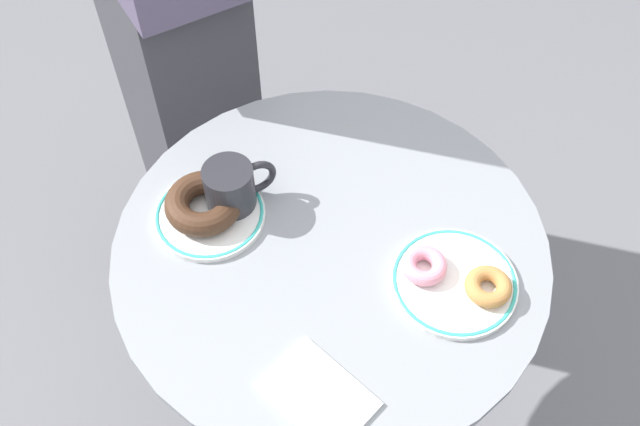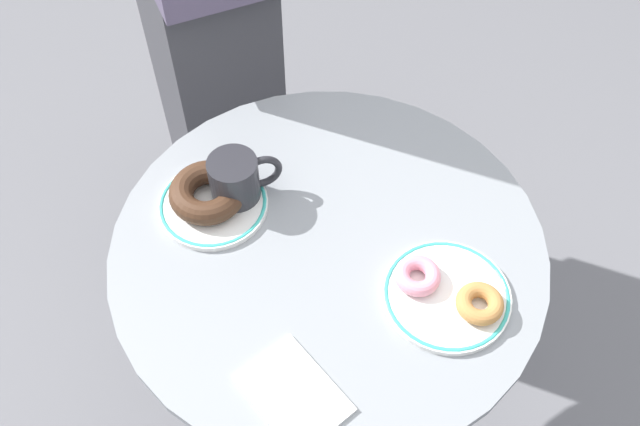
{
  "view_description": "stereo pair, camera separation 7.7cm",
  "coord_description": "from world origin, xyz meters",
  "px_view_note": "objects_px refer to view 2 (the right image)",
  "views": [
    {
      "loc": [
        0.21,
        -0.58,
        1.64
      ],
      "look_at": [
        -0.03,
        0.02,
        0.76
      ],
      "focal_mm": 39.31,
      "sensor_mm": 36.0,
      "label": 1
    },
    {
      "loc": [
        0.28,
        -0.55,
        1.64
      ],
      "look_at": [
        -0.03,
        0.02,
        0.76
      ],
      "focal_mm": 39.31,
      "sensor_mm": 36.0,
      "label": 2
    }
  ],
  "objects_px": {
    "plate_left": "(213,204)",
    "plate_right": "(447,294)",
    "donut_chocolate": "(207,192)",
    "coffee_mug": "(237,180)",
    "cafe_table": "(327,319)",
    "paper_napkin": "(294,393)",
    "donut_pink_frosted": "(418,274)",
    "donut_old_fashioned": "(479,305)"
  },
  "relations": [
    {
      "from": "cafe_table",
      "to": "donut_old_fashioned",
      "type": "relative_size",
      "value": 10.33
    },
    {
      "from": "plate_right",
      "to": "donut_pink_frosted",
      "type": "distance_m",
      "value": 0.05
    },
    {
      "from": "cafe_table",
      "to": "donut_old_fashioned",
      "type": "xyz_separation_m",
      "value": [
        0.25,
        -0.0,
        0.27
      ]
    },
    {
      "from": "paper_napkin",
      "to": "donut_pink_frosted",
      "type": "bearing_deg",
      "value": 72.81
    },
    {
      "from": "plate_left",
      "to": "plate_right",
      "type": "bearing_deg",
      "value": 3.73
    },
    {
      "from": "donut_pink_frosted",
      "to": "donut_old_fashioned",
      "type": "bearing_deg",
      "value": -3.89
    },
    {
      "from": "cafe_table",
      "to": "plate_right",
      "type": "distance_m",
      "value": 0.33
    },
    {
      "from": "donut_chocolate",
      "to": "donut_old_fashioned",
      "type": "distance_m",
      "value": 0.46
    },
    {
      "from": "plate_left",
      "to": "donut_pink_frosted",
      "type": "height_order",
      "value": "donut_pink_frosted"
    },
    {
      "from": "plate_left",
      "to": "paper_napkin",
      "type": "distance_m",
      "value": 0.35
    },
    {
      "from": "donut_chocolate",
      "to": "coffee_mug",
      "type": "distance_m",
      "value": 0.05
    },
    {
      "from": "cafe_table",
      "to": "donut_pink_frosted",
      "type": "height_order",
      "value": "donut_pink_frosted"
    },
    {
      "from": "plate_left",
      "to": "coffee_mug",
      "type": "relative_size",
      "value": 1.73
    },
    {
      "from": "donut_old_fashioned",
      "to": "plate_right",
      "type": "bearing_deg",
      "value": 173.66
    },
    {
      "from": "plate_left",
      "to": "plate_right",
      "type": "relative_size",
      "value": 0.93
    },
    {
      "from": "donut_pink_frosted",
      "to": "coffee_mug",
      "type": "distance_m",
      "value": 0.32
    },
    {
      "from": "plate_right",
      "to": "donut_old_fashioned",
      "type": "relative_size",
      "value": 2.74
    },
    {
      "from": "cafe_table",
      "to": "donut_chocolate",
      "type": "distance_m",
      "value": 0.35
    },
    {
      "from": "donut_pink_frosted",
      "to": "coffee_mug",
      "type": "relative_size",
      "value": 0.68
    },
    {
      "from": "donut_chocolate",
      "to": "cafe_table",
      "type": "bearing_deg",
      "value": 6.45
    },
    {
      "from": "donut_pink_frosted",
      "to": "cafe_table",
      "type": "bearing_deg",
      "value": -178.8
    },
    {
      "from": "donut_pink_frosted",
      "to": "plate_right",
      "type": "bearing_deg",
      "value": -1.44
    },
    {
      "from": "plate_right",
      "to": "donut_chocolate",
      "type": "height_order",
      "value": "donut_chocolate"
    },
    {
      "from": "cafe_table",
      "to": "coffee_mug",
      "type": "xyz_separation_m",
      "value": [
        -0.17,
        0.01,
        0.3
      ]
    },
    {
      "from": "donut_old_fashioned",
      "to": "paper_napkin",
      "type": "height_order",
      "value": "donut_old_fashioned"
    },
    {
      "from": "paper_napkin",
      "to": "plate_right",
      "type": "bearing_deg",
      "value": 62.78
    },
    {
      "from": "cafe_table",
      "to": "paper_napkin",
      "type": "relative_size",
      "value": 4.96
    },
    {
      "from": "plate_left",
      "to": "paper_napkin",
      "type": "bearing_deg",
      "value": -38.13
    },
    {
      "from": "cafe_table",
      "to": "paper_napkin",
      "type": "bearing_deg",
      "value": -72.59
    },
    {
      "from": "paper_napkin",
      "to": "donut_old_fashioned",
      "type": "bearing_deg",
      "value": 53.75
    },
    {
      "from": "cafe_table",
      "to": "donut_pink_frosted",
      "type": "bearing_deg",
      "value": 1.2
    },
    {
      "from": "paper_napkin",
      "to": "plate_left",
      "type": "bearing_deg",
      "value": 141.87
    },
    {
      "from": "donut_pink_frosted",
      "to": "donut_chocolate",
      "type": "bearing_deg",
      "value": -175.74
    },
    {
      "from": "plate_left",
      "to": "donut_chocolate",
      "type": "bearing_deg",
      "value": 175.7
    },
    {
      "from": "donut_chocolate",
      "to": "coffee_mug",
      "type": "height_order",
      "value": "coffee_mug"
    },
    {
      "from": "donut_chocolate",
      "to": "donut_pink_frosted",
      "type": "bearing_deg",
      "value": 4.26
    },
    {
      "from": "plate_right",
      "to": "donut_pink_frosted",
      "type": "relative_size",
      "value": 2.74
    },
    {
      "from": "coffee_mug",
      "to": "donut_pink_frosted",
      "type": "bearing_deg",
      "value": -1.74
    },
    {
      "from": "donut_old_fashioned",
      "to": "paper_napkin",
      "type": "distance_m",
      "value": 0.29
    },
    {
      "from": "donut_chocolate",
      "to": "coffee_mug",
      "type": "xyz_separation_m",
      "value": [
        0.03,
        0.04,
        0.01
      ]
    },
    {
      "from": "donut_chocolate",
      "to": "paper_napkin",
      "type": "bearing_deg",
      "value": -37.4
    },
    {
      "from": "donut_old_fashioned",
      "to": "coffee_mug",
      "type": "relative_size",
      "value": 0.68
    }
  ]
}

